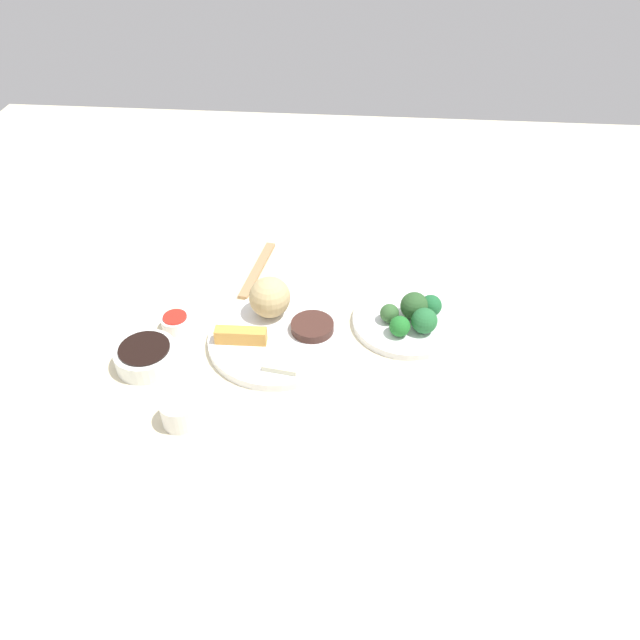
# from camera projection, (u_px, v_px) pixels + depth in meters

# --- Properties ---
(tabletop) EXTENTS (2.20, 2.20, 0.02)m
(tabletop) POSITION_uv_depth(u_px,v_px,m) (293.00, 343.00, 1.20)
(tabletop) COLOR beige
(tabletop) RESTS_ON ground
(main_plate) EXTENTS (0.26, 0.26, 0.02)m
(main_plate) POSITION_uv_depth(u_px,v_px,m) (277.00, 339.00, 1.18)
(main_plate) COLOR white
(main_plate) RESTS_ON tabletop
(rice_scoop) EXTENTS (0.08, 0.08, 0.08)m
(rice_scoop) POSITION_uv_depth(u_px,v_px,m) (270.00, 297.00, 1.20)
(rice_scoop) COLOR tan
(rice_scoop) RESTS_ON main_plate
(spring_roll) EXTENTS (0.03, 0.10, 0.03)m
(spring_roll) POSITION_uv_depth(u_px,v_px,m) (241.00, 336.00, 1.16)
(spring_roll) COLOR gold
(spring_roll) RESTS_ON main_plate
(crab_rangoon_wonton) EXTENTS (0.08, 0.07, 0.01)m
(crab_rangoon_wonton) POSITION_uv_depth(u_px,v_px,m) (284.00, 358.00, 1.13)
(crab_rangoon_wonton) COLOR beige
(crab_rangoon_wonton) RESTS_ON main_plate
(stir_fry_heap) EXTENTS (0.08, 0.08, 0.02)m
(stir_fry_heap) POSITION_uv_depth(u_px,v_px,m) (312.00, 327.00, 1.19)
(stir_fry_heap) COLOR #43261F
(stir_fry_heap) RESTS_ON main_plate
(broccoli_plate) EXTENTS (0.21, 0.21, 0.01)m
(broccoli_plate) POSITION_uv_depth(u_px,v_px,m) (406.00, 321.00, 1.23)
(broccoli_plate) COLOR white
(broccoli_plate) RESTS_ON tabletop
(broccoli_floret_0) EXTENTS (0.05, 0.05, 0.05)m
(broccoli_floret_0) POSITION_uv_depth(u_px,v_px,m) (414.00, 306.00, 1.21)
(broccoli_floret_0) COLOR #2D562A
(broccoli_floret_0) RESTS_ON broccoli_plate
(broccoli_floret_1) EXTENTS (0.04, 0.04, 0.04)m
(broccoli_floret_1) POSITION_uv_depth(u_px,v_px,m) (431.00, 306.00, 1.22)
(broccoli_floret_1) COLOR #1F6333
(broccoli_floret_1) RESTS_ON broccoli_plate
(broccoli_floret_2) EXTENTS (0.04, 0.04, 0.04)m
(broccoli_floret_2) POSITION_uv_depth(u_px,v_px,m) (390.00, 313.00, 1.20)
(broccoli_floret_2) COLOR #376231
(broccoli_floret_2) RESTS_ON broccoli_plate
(broccoli_floret_3) EXTENTS (0.05, 0.05, 0.05)m
(broccoli_floret_3) POSITION_uv_depth(u_px,v_px,m) (424.00, 321.00, 1.18)
(broccoli_floret_3) COLOR #266C37
(broccoli_floret_3) RESTS_ON broccoli_plate
(broccoli_floret_5) EXTENTS (0.04, 0.04, 0.04)m
(broccoli_floret_5) POSITION_uv_depth(u_px,v_px,m) (400.00, 326.00, 1.17)
(broccoli_floret_5) COLOR #22742A
(broccoli_floret_5) RESTS_ON broccoli_plate
(soy_sauce_bowl) EXTENTS (0.11, 0.11, 0.04)m
(soy_sauce_bowl) POSITION_uv_depth(u_px,v_px,m) (146.00, 357.00, 1.13)
(soy_sauce_bowl) COLOR white
(soy_sauce_bowl) RESTS_ON tabletop
(soy_sauce_bowl_liquid) EXTENTS (0.09, 0.09, 0.00)m
(soy_sauce_bowl_liquid) POSITION_uv_depth(u_px,v_px,m) (144.00, 348.00, 1.12)
(soy_sauce_bowl_liquid) COLOR black
(soy_sauce_bowl_liquid) RESTS_ON soy_sauce_bowl
(sauce_ramekin_sweet_and_sour) EXTENTS (0.06, 0.06, 0.03)m
(sauce_ramekin_sweet_and_sour) POSITION_uv_depth(u_px,v_px,m) (176.00, 323.00, 1.21)
(sauce_ramekin_sweet_and_sour) COLOR white
(sauce_ramekin_sweet_and_sour) RESTS_ON tabletop
(sauce_ramekin_sweet_and_sour_liquid) EXTENTS (0.05, 0.05, 0.00)m
(sauce_ramekin_sweet_and_sour_liquid) POSITION_uv_depth(u_px,v_px,m) (175.00, 317.00, 1.20)
(sauce_ramekin_sweet_and_sour_liquid) COLOR red
(sauce_ramekin_sweet_and_sour_liquid) RESTS_ON sauce_ramekin_sweet_and_sour
(teacup) EXTENTS (0.06, 0.06, 0.05)m
(teacup) POSITION_uv_depth(u_px,v_px,m) (180.00, 412.00, 1.02)
(teacup) COLOR white
(teacup) RESTS_ON tabletop
(chopsticks_pair) EXTENTS (0.21, 0.05, 0.01)m
(chopsticks_pair) POSITION_uv_depth(u_px,v_px,m) (257.00, 270.00, 1.36)
(chopsticks_pair) COLOR #AA8256
(chopsticks_pair) RESTS_ON tabletop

